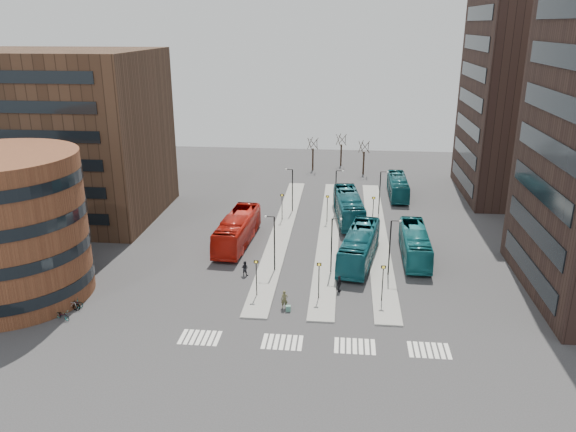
# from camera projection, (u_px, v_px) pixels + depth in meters

# --- Properties ---
(ground) EXTENTS (160.00, 160.00, 0.00)m
(ground) POSITION_uv_depth(u_px,v_px,m) (289.00, 371.00, 42.81)
(ground) COLOR #2C2B2E
(ground) RESTS_ON ground
(island_left) EXTENTS (2.50, 45.00, 0.15)m
(island_left) POSITION_uv_depth(u_px,v_px,m) (282.00, 231.00, 71.39)
(island_left) COLOR gray
(island_left) RESTS_ON ground
(island_mid) EXTENTS (2.50, 45.00, 0.15)m
(island_mid) POSITION_uv_depth(u_px,v_px,m) (329.00, 233.00, 70.81)
(island_mid) COLOR gray
(island_mid) RESTS_ON ground
(island_right) EXTENTS (2.50, 45.00, 0.15)m
(island_right) POSITION_uv_depth(u_px,v_px,m) (377.00, 235.00, 70.23)
(island_right) COLOR gray
(island_right) RESTS_ON ground
(suitcase) EXTENTS (0.49, 0.41, 0.55)m
(suitcase) POSITION_uv_depth(u_px,v_px,m) (288.00, 308.00, 51.61)
(suitcase) COLOR #1B3996
(suitcase) RESTS_ON ground
(red_bus) EXTENTS (3.77, 13.04, 3.59)m
(red_bus) POSITION_uv_depth(u_px,v_px,m) (237.00, 230.00, 66.97)
(red_bus) COLOR #B5180D
(red_bus) RESTS_ON ground
(teal_bus_a) EXTENTS (5.11, 13.03, 3.54)m
(teal_bus_a) POSITION_uv_depth(u_px,v_px,m) (359.00, 246.00, 62.07)
(teal_bus_a) COLOR #135561
(teal_bus_a) RESTS_ON ground
(teal_bus_b) EXTENTS (4.47, 13.30, 3.63)m
(teal_bus_b) POSITION_uv_depth(u_px,v_px,m) (349.00, 207.00, 75.21)
(teal_bus_b) COLOR #12525E
(teal_bus_b) RESTS_ON ground
(teal_bus_c) EXTENTS (2.93, 11.73, 3.25)m
(teal_bus_c) POSITION_uv_depth(u_px,v_px,m) (415.00, 244.00, 63.15)
(teal_bus_c) COLOR #16686F
(teal_bus_c) RESTS_ON ground
(teal_bus_d) EXTENTS (2.60, 11.06, 3.08)m
(teal_bus_d) POSITION_uv_depth(u_px,v_px,m) (398.00, 186.00, 85.64)
(teal_bus_d) COLOR #12535B
(teal_bus_d) RESTS_ON ground
(traveller) EXTENTS (0.65, 0.43, 1.75)m
(traveller) POSITION_uv_depth(u_px,v_px,m) (284.00, 300.00, 51.98)
(traveller) COLOR brown
(traveller) RESTS_ON ground
(commuter_a) EXTENTS (0.91, 0.80, 1.59)m
(commuter_a) POSITION_uv_depth(u_px,v_px,m) (245.00, 268.00, 58.85)
(commuter_a) COLOR black
(commuter_a) RESTS_ON ground
(commuter_b) EXTENTS (0.71, 1.07, 1.68)m
(commuter_b) POSITION_uv_depth(u_px,v_px,m) (339.00, 284.00, 55.23)
(commuter_b) COLOR black
(commuter_b) RESTS_ON ground
(commuter_c) EXTENTS (0.69, 1.16, 1.76)m
(commuter_c) POSITION_uv_depth(u_px,v_px,m) (338.00, 270.00, 58.18)
(commuter_c) COLOR black
(commuter_c) RESTS_ON ground
(bicycle_near) EXTENTS (1.72, 1.13, 0.85)m
(bicycle_near) POSITION_uv_depth(u_px,v_px,m) (63.00, 315.00, 50.14)
(bicycle_near) COLOR gray
(bicycle_near) RESTS_ON ground
(bicycle_mid) EXTENTS (1.82, 0.78, 1.06)m
(bicycle_mid) POSITION_uv_depth(u_px,v_px,m) (71.00, 306.00, 51.58)
(bicycle_mid) COLOR gray
(bicycle_mid) RESTS_ON ground
(bicycle_far) EXTENTS (1.97, 1.31, 0.98)m
(bicycle_far) POSITION_uv_depth(u_px,v_px,m) (72.00, 304.00, 51.91)
(bicycle_far) COLOR gray
(bicycle_far) RESTS_ON ground
(crosswalk_stripes) EXTENTS (22.35, 2.40, 0.01)m
(crosswalk_stripes) POSITION_uv_depth(u_px,v_px,m) (315.00, 344.00, 46.40)
(crosswalk_stripes) COLOR silver
(crosswalk_stripes) RESTS_ON ground
(round_building) EXTENTS (15.16, 15.16, 14.00)m
(round_building) POSITION_uv_depth(u_px,v_px,m) (4.00, 227.00, 52.65)
(round_building) COLOR brown
(round_building) RESTS_ON ground
(office_block) EXTENTS (25.00, 20.12, 22.00)m
(office_block) POSITION_uv_depth(u_px,v_px,m) (61.00, 136.00, 74.49)
(office_block) COLOR #432D1F
(office_block) RESTS_ON ground
(tower_far) EXTENTS (20.12, 20.00, 30.00)m
(tower_far) POSITION_uv_depth(u_px,v_px,m) (541.00, 97.00, 81.88)
(tower_far) COLOR #2E1F1A
(tower_far) RESTS_ON ground
(sign_poles) EXTENTS (12.45, 22.12, 3.65)m
(sign_poles) POSITION_uv_depth(u_px,v_px,m) (324.00, 235.00, 63.51)
(sign_poles) COLOR black
(sign_poles) RESTS_ON ground
(lamp_posts) EXTENTS (14.04, 20.24, 6.12)m
(lamp_posts) POSITION_uv_depth(u_px,v_px,m) (334.00, 212.00, 67.73)
(lamp_posts) COLOR black
(lamp_posts) RESTS_ON ground
(bare_trees) EXTENTS (10.97, 8.14, 5.90)m
(bare_trees) POSITION_uv_depth(u_px,v_px,m) (339.00, 155.00, 100.62)
(bare_trees) COLOR black
(bare_trees) RESTS_ON ground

